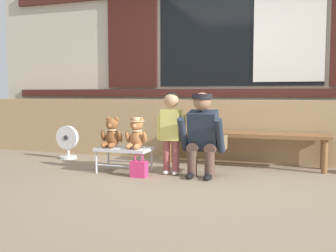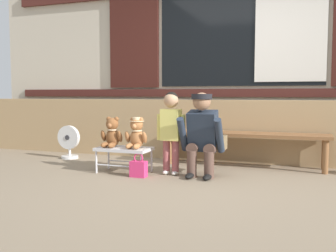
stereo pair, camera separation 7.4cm
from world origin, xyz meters
name	(u,v)px [view 1 (the left image)]	position (x,y,z in m)	size (l,w,h in m)	color
ground_plane	(208,183)	(0.00, 0.00, 0.00)	(60.00, 60.00, 0.00)	#84725B
brick_low_wall	(232,131)	(0.00, 1.43, 0.42)	(8.20, 0.25, 0.85)	tan
shop_facade	(239,38)	(0.00, 1.94, 1.77)	(8.36, 0.26, 3.52)	beige
wooden_bench_long	(243,138)	(0.21, 1.06, 0.37)	(2.10, 0.40, 0.44)	brown
small_display_bench	(124,150)	(-1.06, 0.19, 0.27)	(0.64, 0.36, 0.30)	silver
teddy_bear_plain	(112,133)	(-1.22, 0.19, 0.46)	(0.28, 0.26, 0.36)	brown
teddy_bear_with_hat	(136,134)	(-0.90, 0.20, 0.47)	(0.28, 0.27, 0.36)	#A86B3D
child_standing	(171,124)	(-0.50, 0.28, 0.59)	(0.35, 0.18, 0.96)	#994C4C
adult_crouching	(204,134)	(-0.12, 0.30, 0.48)	(0.50, 0.49, 0.95)	brown
handbag_on_ground	(139,169)	(-0.80, 0.03, 0.10)	(0.18, 0.11, 0.27)	#E53370
floor_fan	(68,142)	(-2.26, 0.83, 0.24)	(0.34, 0.24, 0.48)	silver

